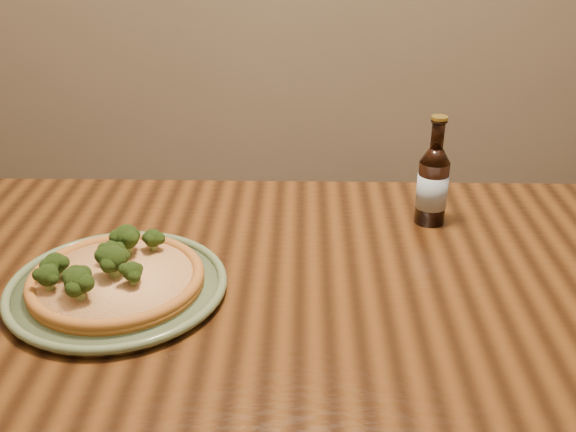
{
  "coord_description": "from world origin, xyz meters",
  "views": [
    {
      "loc": [
        -0.06,
        -0.73,
        1.31
      ],
      "look_at": [
        -0.08,
        0.25,
        0.82
      ],
      "focal_mm": 42.0,
      "sensor_mm": 36.0,
      "label": 1
    }
  ],
  "objects_px": {
    "beer_bottle": "(433,184)",
    "table": "(340,355)",
    "plate": "(117,286)",
    "pizza": "(114,277)"
  },
  "relations": [
    {
      "from": "pizza",
      "to": "beer_bottle",
      "type": "xyz_separation_m",
      "value": [
        0.51,
        0.25,
        0.05
      ]
    },
    {
      "from": "plate",
      "to": "beer_bottle",
      "type": "bearing_deg",
      "value": 25.97
    },
    {
      "from": "table",
      "to": "pizza",
      "type": "xyz_separation_m",
      "value": [
        -0.34,
        0.02,
        0.12
      ]
    },
    {
      "from": "plate",
      "to": "pizza",
      "type": "distance_m",
      "value": 0.02
    },
    {
      "from": "beer_bottle",
      "to": "table",
      "type": "bearing_deg",
      "value": -136.95
    },
    {
      "from": "beer_bottle",
      "to": "plate",
      "type": "bearing_deg",
      "value": -168.91
    },
    {
      "from": "plate",
      "to": "pizza",
      "type": "relative_size",
      "value": 1.26
    },
    {
      "from": "plate",
      "to": "pizza",
      "type": "bearing_deg",
      "value": 174.46
    },
    {
      "from": "plate",
      "to": "pizza",
      "type": "height_order",
      "value": "pizza"
    },
    {
      "from": "pizza",
      "to": "table",
      "type": "bearing_deg",
      "value": -4.2
    }
  ]
}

